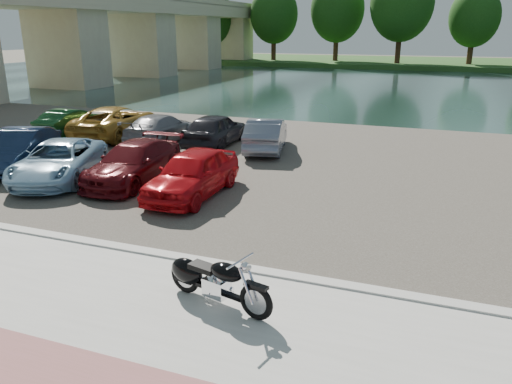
# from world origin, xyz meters

# --- Properties ---
(ground) EXTENTS (200.00, 200.00, 0.00)m
(ground) POSITION_xyz_m (0.00, 0.00, 0.00)
(ground) COLOR #595447
(ground) RESTS_ON ground
(promenade) EXTENTS (60.00, 6.00, 0.10)m
(promenade) POSITION_xyz_m (0.00, -1.00, 0.05)
(promenade) COLOR #B8B6AD
(promenade) RESTS_ON ground
(kerb) EXTENTS (60.00, 0.30, 0.14)m
(kerb) POSITION_xyz_m (0.00, 2.00, 0.07)
(kerb) COLOR #B8B6AD
(kerb) RESTS_ON ground
(parking_lot) EXTENTS (60.00, 18.00, 0.04)m
(parking_lot) POSITION_xyz_m (0.00, 11.00, 0.02)
(parking_lot) COLOR #413D35
(parking_lot) RESTS_ON ground
(river) EXTENTS (120.00, 40.00, 0.00)m
(river) POSITION_xyz_m (0.00, 40.00, 0.00)
(river) COLOR #182B27
(river) RESTS_ON ground
(far_bank) EXTENTS (120.00, 24.00, 0.60)m
(far_bank) POSITION_xyz_m (0.00, 72.00, 0.30)
(far_bank) COLOR #204819
(far_bank) RESTS_ON ground
(bridge) EXTENTS (7.00, 56.00, 8.55)m
(bridge) POSITION_xyz_m (-28.00, 41.02, 5.52)
(bridge) COLOR tan
(bridge) RESTS_ON ground
(far_trees) EXTENTS (70.25, 10.68, 12.52)m
(far_trees) POSITION_xyz_m (4.36, 65.79, 7.49)
(far_trees) COLOR #392214
(far_trees) RESTS_ON far_bank
(motorcycle) EXTENTS (2.29, 0.94, 1.05)m
(motorcycle) POSITION_xyz_m (-0.28, 0.54, 0.56)
(motorcycle) COLOR black
(motorcycle) RESTS_ON promenade
(car_1) EXTENTS (2.92, 4.59, 1.43)m
(car_1) POSITION_xyz_m (-10.91, 6.78, 0.75)
(car_1) COLOR #13213B
(car_1) RESTS_ON parking_lot
(car_2) EXTENTS (3.66, 5.16, 1.31)m
(car_2) POSITION_xyz_m (-8.56, 6.10, 0.69)
(car_2) COLOR #90B8D2
(car_2) RESTS_ON parking_lot
(car_3) EXTENTS (2.04, 4.60, 1.31)m
(car_3) POSITION_xyz_m (-6.05, 6.81, 0.70)
(car_3) COLOR #4F0B10
(car_3) RESTS_ON parking_lot
(car_4) EXTENTS (1.70, 4.19, 1.42)m
(car_4) POSITION_xyz_m (-3.53, 6.17, 0.75)
(car_4) COLOR #BA0C13
(car_4) RESTS_ON parking_lot
(car_5) EXTENTS (1.35, 3.85, 1.27)m
(car_5) POSITION_xyz_m (-13.35, 12.47, 0.67)
(car_5) COLOR #0F3918
(car_5) RESTS_ON parking_lot
(car_6) EXTENTS (2.95, 5.45, 1.45)m
(car_6) POSITION_xyz_m (-11.08, 12.88, 0.77)
(car_6) COLOR olive
(car_6) RESTS_ON parking_lot
(car_7) EXTENTS (1.91, 4.45, 1.28)m
(car_7) POSITION_xyz_m (-8.43, 12.51, 0.68)
(car_7) COLOR gray
(car_7) RESTS_ON parking_lot
(car_8) EXTENTS (1.76, 4.23, 1.43)m
(car_8) POSITION_xyz_m (-5.83, 12.75, 0.76)
(car_8) COLOR black
(car_8) RESTS_ON parking_lot
(car_9) EXTENTS (2.32, 4.36, 1.37)m
(car_9) POSITION_xyz_m (-3.43, 12.64, 0.72)
(car_9) COLOR slate
(car_9) RESTS_ON parking_lot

